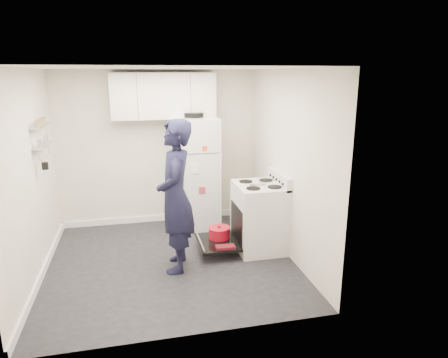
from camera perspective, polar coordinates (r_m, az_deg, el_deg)
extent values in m
cube|color=black|center=(5.50, -7.61, -11.61)|extent=(3.20, 3.20, 0.01)
cube|color=white|center=(4.93, -8.63, 15.42)|extent=(3.20, 3.20, 0.01)
cube|color=beige|center=(6.63, -9.33, 4.35)|extent=(3.20, 0.01, 2.50)
cube|color=beige|center=(3.54, -5.75, -4.83)|extent=(3.20, 0.01, 2.50)
cube|color=beige|center=(5.19, -25.94, 0.11)|extent=(0.01, 3.20, 2.50)
cube|color=beige|center=(5.43, 8.97, 2.05)|extent=(0.01, 3.20, 2.50)
cube|color=white|center=(5.59, -24.38, -11.87)|extent=(0.03, 3.20, 0.10)
cube|color=white|center=(6.93, -8.91, -5.47)|extent=(3.20, 0.03, 0.10)
cube|color=silver|center=(5.69, 5.03, -5.55)|extent=(0.65, 0.76, 0.92)
cube|color=black|center=(5.69, 4.34, -6.18)|extent=(0.53, 0.60, 0.52)
cube|color=orange|center=(5.77, 6.92, -5.94)|extent=(0.02, 0.56, 0.46)
cylinder|color=black|center=(5.77, 4.78, -7.81)|extent=(0.34, 0.34, 0.02)
cube|color=silver|center=(5.61, 7.92, -0.02)|extent=(0.08, 0.76, 0.18)
cube|color=silver|center=(5.54, 5.14, -0.94)|extent=(0.65, 0.76, 0.03)
cube|color=#B2B2B7|center=(5.47, 4.81, -0.76)|extent=(0.22, 0.03, 0.01)
cube|color=black|center=(5.66, -0.91, -9.04)|extent=(0.55, 0.70, 0.03)
cylinder|color=#B2B2B7|center=(5.60, -3.39, -8.90)|extent=(0.02, 0.66, 0.02)
cylinder|color=#B10E21|center=(5.74, -0.69, -7.75)|extent=(0.30, 0.30, 0.14)
cylinder|color=#B10E21|center=(5.71, -0.70, -7.01)|extent=(0.31, 0.31, 0.02)
sphere|color=#B10E21|center=(5.69, -0.70, -6.75)|extent=(0.04, 0.04, 0.04)
cube|color=maroon|center=(5.43, 0.17, -9.70)|extent=(0.27, 0.14, 0.04)
cube|color=maroon|center=(5.83, -0.83, -7.94)|extent=(0.28, 0.17, 0.04)
cube|color=silver|center=(6.42, -4.17, 0.87)|extent=(0.72, 0.70, 1.78)
cube|color=#4C4C4C|center=(6.00, -3.72, 3.62)|extent=(0.68, 0.01, 0.01)
cube|color=#B2B2B7|center=(5.92, -6.39, 4.60)|extent=(0.03, 0.03, 0.20)
cube|color=#B2B2B7|center=(6.01, -6.28, 0.65)|extent=(0.03, 0.03, 0.55)
cylinder|color=black|center=(6.26, -4.33, 9.11)|extent=(0.30, 0.30, 0.07)
cube|color=white|center=(6.03, -4.14, 1.52)|extent=(0.12, 0.01, 0.16)
cube|color=#E14A1A|center=(5.99, -2.78, 4.39)|extent=(0.07, 0.01, 0.07)
cube|color=#B13242|center=(6.14, -3.16, -1.61)|extent=(0.10, 0.01, 0.10)
cube|color=silver|center=(6.37, -8.63, 11.66)|extent=(1.60, 0.33, 0.70)
cube|color=#B2B2B7|center=(5.56, -24.69, 6.93)|extent=(0.14, 0.60, 0.02)
cube|color=#B2B2B7|center=(5.60, -24.41, 4.40)|extent=(0.14, 0.60, 0.02)
cylinder|color=black|center=(5.46, -24.20, 1.72)|extent=(0.08, 0.08, 0.09)
imported|color=black|center=(4.98, -6.94, -2.51)|extent=(0.56, 0.76, 1.92)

